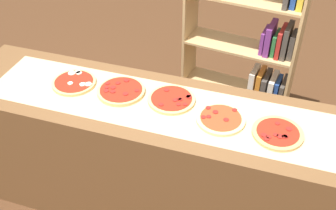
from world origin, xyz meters
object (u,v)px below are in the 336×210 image
at_px(pizza_pepperoni_1, 121,91).
at_px(pizza_pepperoni_3, 221,119).
at_px(pizza_pepperoni_2, 172,99).
at_px(bookshelf, 254,57).
at_px(pizza_pepperoni_4, 278,133).
at_px(pizza_mozzarella_0, 74,82).

distance_m(pizza_pepperoni_1, pizza_pepperoni_3, 0.64).
height_order(pizza_pepperoni_2, bookshelf, bookshelf).
bearing_deg(pizza_pepperoni_4, pizza_pepperoni_3, 176.38).
bearing_deg(pizza_pepperoni_2, pizza_pepperoni_1, -176.83).
xyz_separation_m(pizza_mozzarella_0, pizza_pepperoni_3, (0.95, -0.06, -0.00)).
height_order(pizza_pepperoni_4, bookshelf, bookshelf).
height_order(pizza_pepperoni_2, pizza_pepperoni_4, same).
relative_size(pizza_mozzarella_0, pizza_pepperoni_1, 0.94).
xyz_separation_m(pizza_mozzarella_0, pizza_pepperoni_4, (1.27, -0.08, -0.00)).
distance_m(pizza_pepperoni_1, bookshelf, 1.20).
xyz_separation_m(pizza_pepperoni_2, pizza_pepperoni_4, (0.63, -0.11, -0.00)).
bearing_deg(pizza_pepperoni_1, bookshelf, 54.43).
bearing_deg(pizza_pepperoni_2, pizza_pepperoni_4, -9.43).
distance_m(pizza_pepperoni_3, pizza_pepperoni_4, 0.32).
bearing_deg(pizza_mozzarella_0, pizza_pepperoni_2, 2.23).
relative_size(pizza_pepperoni_2, bookshelf, 0.18).
bearing_deg(pizza_pepperoni_4, pizza_pepperoni_1, 174.75).
xyz_separation_m(pizza_mozzarella_0, pizza_pepperoni_1, (0.32, 0.01, 0.00)).
relative_size(pizza_pepperoni_3, pizza_pepperoni_4, 1.01).
xyz_separation_m(pizza_pepperoni_1, pizza_pepperoni_2, (0.32, 0.02, -0.00)).
bearing_deg(pizza_pepperoni_4, bookshelf, 103.95).
bearing_deg(pizza_pepperoni_4, pizza_mozzarella_0, 176.37).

